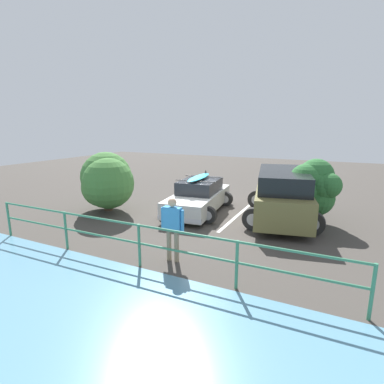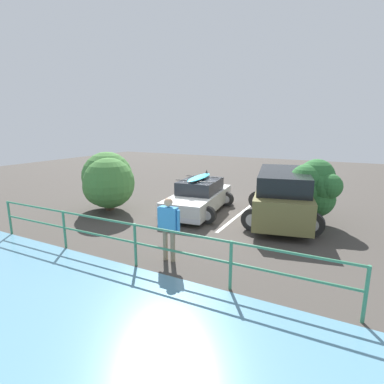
{
  "view_description": "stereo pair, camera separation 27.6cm",
  "coord_description": "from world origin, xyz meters",
  "px_view_note": "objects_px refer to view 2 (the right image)",
  "views": [
    {
      "loc": [
        -4.63,
        10.66,
        3.47
      ],
      "look_at": [
        0.35,
        0.46,
        0.95
      ],
      "focal_mm": 28.0,
      "sensor_mm": 36.0,
      "label": 1
    },
    {
      "loc": [
        -4.87,
        10.54,
        3.47
      ],
      "look_at": [
        0.35,
        0.46,
        0.95
      ],
      "focal_mm": 28.0,
      "sensor_mm": 36.0,
      "label": 2
    }
  ],
  "objects_px": {
    "sedan_car": "(199,197)",
    "person_bystander": "(169,224)",
    "bush_near_left": "(107,181)",
    "bush_near_right": "(315,186)",
    "suv_car": "(282,195)"
  },
  "relations": [
    {
      "from": "person_bystander",
      "to": "bush_near_left",
      "type": "height_order",
      "value": "bush_near_left"
    },
    {
      "from": "bush_near_right",
      "to": "bush_near_left",
      "type": "bearing_deg",
      "value": 14.98
    },
    {
      "from": "person_bystander",
      "to": "suv_car",
      "type": "bearing_deg",
      "value": -111.47
    },
    {
      "from": "suv_car",
      "to": "person_bystander",
      "type": "height_order",
      "value": "suv_car"
    },
    {
      "from": "suv_car",
      "to": "bush_near_right",
      "type": "relative_size",
      "value": 2.16
    },
    {
      "from": "suv_car",
      "to": "sedan_car",
      "type": "bearing_deg",
      "value": 6.14
    },
    {
      "from": "sedan_car",
      "to": "bush_near_left",
      "type": "distance_m",
      "value": 3.79
    },
    {
      "from": "person_bystander",
      "to": "bush_near_left",
      "type": "xyz_separation_m",
      "value": [
        4.68,
        -2.84,
        0.25
      ]
    },
    {
      "from": "sedan_car",
      "to": "person_bystander",
      "type": "height_order",
      "value": "person_bystander"
    },
    {
      "from": "person_bystander",
      "to": "bush_near_left",
      "type": "relative_size",
      "value": 0.67
    },
    {
      "from": "sedan_car",
      "to": "suv_car",
      "type": "relative_size",
      "value": 0.86
    },
    {
      "from": "suv_car",
      "to": "bush_near_right",
      "type": "xyz_separation_m",
      "value": [
        -1.1,
        -0.04,
        0.43
      ]
    },
    {
      "from": "sedan_car",
      "to": "person_bystander",
      "type": "distance_m",
      "value": 4.72
    },
    {
      "from": "person_bystander",
      "to": "bush_near_right",
      "type": "bearing_deg",
      "value": -121.6
    },
    {
      "from": "sedan_car",
      "to": "suv_car",
      "type": "xyz_separation_m",
      "value": [
        -3.24,
        -0.35,
        0.35
      ]
    }
  ]
}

